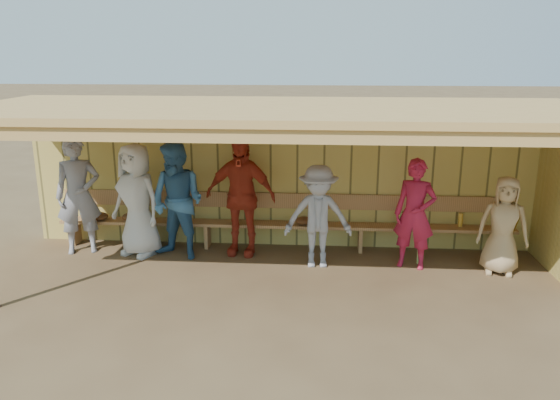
% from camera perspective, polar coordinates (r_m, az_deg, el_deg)
% --- Properties ---
extents(ground, '(90.00, 90.00, 0.00)m').
position_cam_1_polar(ground, '(8.31, -0.18, -7.65)').
color(ground, brown).
rests_on(ground, ground).
extents(player_a, '(0.82, 0.68, 1.93)m').
position_cam_1_polar(player_a, '(9.46, -20.31, 0.44)').
color(player_a, gray).
rests_on(player_a, ground).
extents(player_b, '(1.06, 0.91, 1.84)m').
position_cam_1_polar(player_b, '(9.07, -14.72, 0.00)').
color(player_b, silver).
rests_on(player_b, ground).
extents(player_c, '(1.11, 1.00, 1.88)m').
position_cam_1_polar(player_c, '(8.78, -10.65, -0.13)').
color(player_c, '#356693').
rests_on(player_c, ground).
extents(player_d, '(1.20, 0.63, 1.95)m').
position_cam_1_polar(player_d, '(8.81, -4.16, 0.40)').
color(player_d, '#AB2F1B').
rests_on(player_d, ground).
extents(player_e, '(1.06, 0.65, 1.60)m').
position_cam_1_polar(player_e, '(8.34, 4.00, -1.74)').
color(player_e, '#9A9AA2').
rests_on(player_e, ground).
extents(player_g, '(0.71, 0.58, 1.70)m').
position_cam_1_polar(player_g, '(8.52, 13.90, -1.44)').
color(player_g, '#AD1B3A').
rests_on(player_g, ground).
extents(player_h, '(0.81, 0.62, 1.49)m').
position_cam_1_polar(player_h, '(8.72, 22.29, -2.49)').
color(player_h, tan).
rests_on(player_h, ground).
extents(dugout_structure, '(8.80, 3.20, 2.50)m').
position_cam_1_polar(dugout_structure, '(8.45, 2.81, 4.77)').
color(dugout_structure, tan).
rests_on(dugout_structure, ground).
extents(bench, '(7.60, 0.34, 0.93)m').
position_cam_1_polar(bench, '(9.17, 0.35, -1.88)').
color(bench, '#B07F4B').
rests_on(bench, ground).
extents(dugout_equipment, '(7.00, 0.62, 0.80)m').
position_cam_1_polar(dugout_equipment, '(9.15, -4.86, -2.22)').
color(dugout_equipment, gold).
rests_on(dugout_equipment, ground).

